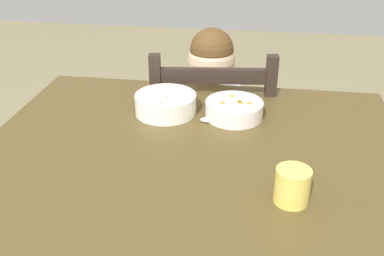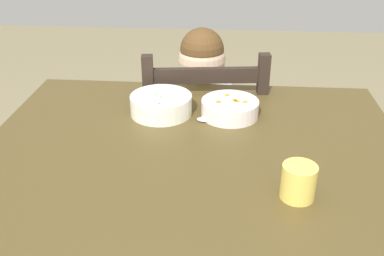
# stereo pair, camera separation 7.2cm
# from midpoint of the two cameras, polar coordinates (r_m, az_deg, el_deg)

# --- Properties ---
(dining_table) EXTENTS (1.13, 1.02, 0.76)m
(dining_table) POSITION_cam_midpoint_polar(r_m,az_deg,el_deg) (1.20, 1.39, -8.48)
(dining_table) COLOR #4F401F
(dining_table) RESTS_ON ground
(dining_chair) EXTENTS (0.47, 0.47, 0.90)m
(dining_chair) POSITION_cam_midpoint_polar(r_m,az_deg,el_deg) (1.79, 3.49, -3.60)
(dining_chair) COLOR #2C211A
(dining_chair) RESTS_ON ground
(child_figure) EXTENTS (0.32, 0.31, 0.94)m
(child_figure) POSITION_cam_midpoint_polar(r_m,az_deg,el_deg) (1.70, 3.44, 1.62)
(child_figure) COLOR silver
(child_figure) RESTS_ON ground
(bowl_of_peas) EXTENTS (0.19, 0.19, 0.06)m
(bowl_of_peas) POSITION_cam_midpoint_polar(r_m,az_deg,el_deg) (1.37, -1.83, 3.11)
(bowl_of_peas) COLOR white
(bowl_of_peas) RESTS_ON dining_table
(bowl_of_carrots) EXTENTS (0.17, 0.17, 0.05)m
(bowl_of_carrots) POSITION_cam_midpoint_polar(r_m,az_deg,el_deg) (1.36, 6.82, 2.37)
(bowl_of_carrots) COLOR white
(bowl_of_carrots) RESTS_ON dining_table
(spoon) EXTENTS (0.14, 0.03, 0.01)m
(spoon) POSITION_cam_midpoint_polar(r_m,az_deg,el_deg) (1.33, 4.38, 0.93)
(spoon) COLOR silver
(spoon) RESTS_ON dining_table
(drinking_cup) EXTENTS (0.08, 0.08, 0.08)m
(drinking_cup) POSITION_cam_midpoint_polar(r_m,az_deg,el_deg) (1.01, 14.49, -7.08)
(drinking_cup) COLOR #ECD158
(drinking_cup) RESTS_ON dining_table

